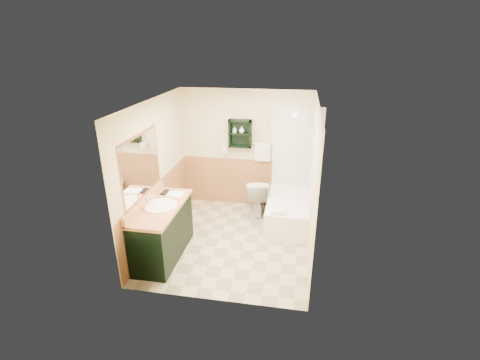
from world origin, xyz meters
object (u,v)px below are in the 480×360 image
(toilet, at_px, (257,196))
(vanity, at_px, (163,231))
(soap_bottle_a, at_px, (235,131))
(hair_dryer, at_px, (226,150))
(wall_shelf, at_px, (240,134))
(vanity_book, at_px, (162,187))
(soap_bottle_b, at_px, (242,130))
(bathtub, at_px, (288,211))

(toilet, bearing_deg, vanity, 44.92)
(vanity, bearing_deg, soap_bottle_a, 68.52)
(soap_bottle_a, bearing_deg, vanity, -111.48)
(hair_dryer, distance_m, soap_bottle_a, 0.44)
(wall_shelf, xyz_separation_m, vanity_book, (-1.06, -1.52, -0.56))
(hair_dryer, height_order, toilet, hair_dryer)
(vanity, xyz_separation_m, soap_bottle_b, (0.93, 2.01, 1.17))
(soap_bottle_a, xyz_separation_m, soap_bottle_b, (0.14, 0.00, 0.02))
(vanity, xyz_separation_m, soap_bottle_a, (0.79, 2.01, 1.15))
(vanity_book, height_order, soap_bottle_b, soap_bottle_b)
(vanity_book, height_order, soap_bottle_a, soap_bottle_a)
(hair_dryer, distance_m, soap_bottle_b, 0.53)
(vanity_book, xyz_separation_m, soap_bottle_b, (1.09, 1.52, 0.63))
(hair_dryer, distance_m, vanity_book, 1.74)
(hair_dryer, xyz_separation_m, toilet, (0.70, -0.34, -0.83))
(wall_shelf, height_order, vanity, wall_shelf)
(hair_dryer, xyz_separation_m, vanity_book, (-0.76, -1.55, -0.21))
(vanity_book, bearing_deg, hair_dryer, 68.80)
(wall_shelf, height_order, vanity_book, wall_shelf)
(soap_bottle_b, bearing_deg, bathtub, -31.06)
(bathtub, bearing_deg, wall_shelf, 149.53)
(toilet, height_order, vanity_book, vanity_book)
(toilet, bearing_deg, wall_shelf, -45.72)
(bathtub, height_order, soap_bottle_b, soap_bottle_b)
(vanity_book, bearing_deg, soap_bottle_b, 59.21)
(hair_dryer, bearing_deg, vanity_book, -116.14)
(bathtub, bearing_deg, soap_bottle_b, 148.94)
(vanity, xyz_separation_m, toilet, (1.30, 1.70, -0.07))
(hair_dryer, distance_m, bathtub, 1.74)
(hair_dryer, bearing_deg, soap_bottle_a, -8.69)
(soap_bottle_a, bearing_deg, soap_bottle_b, 0.00)
(wall_shelf, relative_size, vanity_book, 2.68)
(wall_shelf, height_order, soap_bottle_a, wall_shelf)
(wall_shelf, relative_size, soap_bottle_b, 4.20)
(vanity_book, relative_size, soap_bottle_b, 1.57)
(bathtub, distance_m, soap_bottle_b, 1.79)
(wall_shelf, distance_m, vanity_book, 1.94)
(wall_shelf, height_order, toilet, wall_shelf)
(vanity_book, bearing_deg, toilet, 44.49)
(vanity, xyz_separation_m, vanity_book, (-0.17, 0.49, 0.55))
(vanity, height_order, soap_bottle_a, soap_bottle_a)
(hair_dryer, relative_size, bathtub, 0.16)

